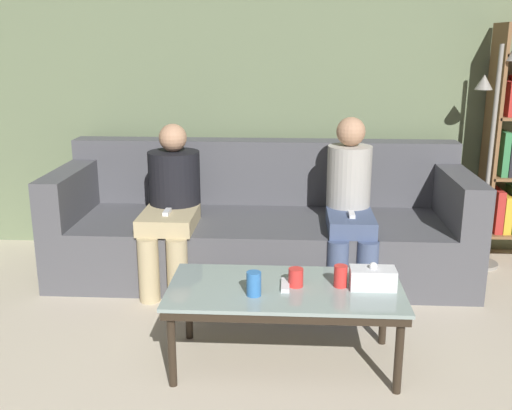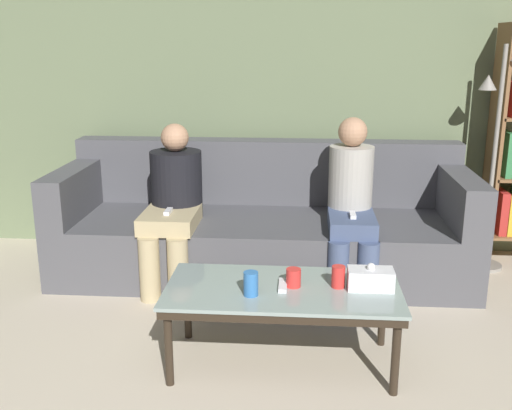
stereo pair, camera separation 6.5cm
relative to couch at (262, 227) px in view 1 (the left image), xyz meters
name	(u,v)px [view 1 (the left image)]	position (x,y,z in m)	size (l,w,h in m)	color
wall_back	(266,78)	(0.00, 0.55, 0.99)	(12.00, 0.06, 2.60)	#707F5B
couch	(262,227)	(0.00, 0.00, 0.00)	(2.78, 0.97, 0.88)	#515156
coffee_table	(285,295)	(0.18, -1.28, 0.06)	(1.15, 0.57, 0.41)	#8C9E99
cup_near_left	(254,284)	(0.03, -1.38, 0.16)	(0.07, 0.07, 0.12)	#3372BF
cup_near_right	(341,276)	(0.45, -1.25, 0.16)	(0.07, 0.07, 0.11)	red
cup_far_center	(296,277)	(0.23, -1.26, 0.15)	(0.07, 0.07, 0.09)	red
tissue_box	(373,278)	(0.60, -1.26, 0.16)	(0.22, 0.12, 0.13)	white
game_remote	(285,285)	(0.18, -1.28, 0.11)	(0.04, 0.15, 0.02)	white
standing_lamp	(495,134)	(1.59, 0.17, 0.65)	(0.31, 0.26, 1.56)	gray
seated_person_left_end	(172,200)	(-0.58, -0.23, 0.25)	(0.34, 0.69, 1.05)	tan
seated_person_mid_left	(350,201)	(0.58, -0.23, 0.26)	(0.31, 0.64, 1.10)	#47567A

